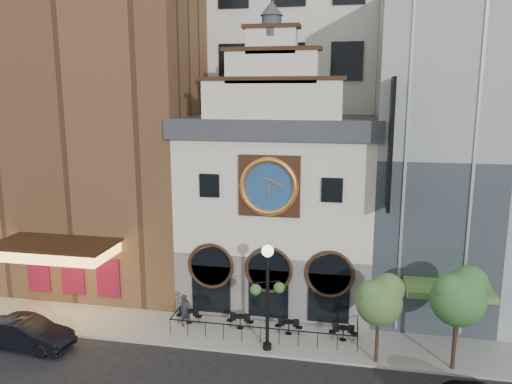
{
  "coord_description": "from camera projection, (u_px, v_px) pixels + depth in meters",
  "views": [
    {
      "loc": [
        4.79,
        -24.0,
        13.8
      ],
      "look_at": [
        -1.2,
        6.0,
        7.75
      ],
      "focal_mm": 35.0,
      "sensor_mm": 36.0,
      "label": 1
    }
  ],
  "objects": [
    {
      "name": "bistro_3",
      "position": [
        343.0,
        332.0,
        28.02
      ],
      "size": [
        1.58,
        0.68,
        0.9
      ],
      "color": "black",
      "rests_on": "sidewalk"
    },
    {
      "name": "pedestrian",
      "position": [
        185.0,
        310.0,
        29.75
      ],
      "size": [
        0.77,
        0.84,
        1.92
      ],
      "primitive_type": "imported",
      "rotation": [
        0.0,
        0.0,
        0.97
      ],
      "color": "black",
      "rests_on": "sidewalk"
    },
    {
      "name": "cafe_railing",
      "position": [
        264.0,
        325.0,
        28.98
      ],
      "size": [
        10.6,
        2.6,
        0.9
      ],
      "primitive_type": null,
      "color": "black",
      "rests_on": "sidewalk"
    },
    {
      "name": "office_tower",
      "position": [
        302.0,
        19.0,
        42.05
      ],
      "size": [
        20.0,
        16.0,
        40.0
      ],
      "primitive_type": "cube",
      "color": "silver",
      "rests_on": "ground"
    },
    {
      "name": "bistro_1",
      "position": [
        240.0,
        321.0,
        29.44
      ],
      "size": [
        1.58,
        0.68,
        0.9
      ],
      "color": "black",
      "rests_on": "sidewalk"
    },
    {
      "name": "tree_right",
      "position": [
        459.0,
        295.0,
        24.46
      ],
      "size": [
        2.79,
        2.69,
        5.37
      ],
      "color": "#382619",
      "rests_on": "sidewalk"
    },
    {
      "name": "retail_building",
      "position": [
        486.0,
        152.0,
        31.83
      ],
      "size": [
        14.0,
        14.4,
        20.0
      ],
      "color": "gray",
      "rests_on": "ground"
    },
    {
      "name": "bistro_0",
      "position": [
        189.0,
        315.0,
        30.15
      ],
      "size": [
        1.58,
        0.68,
        0.9
      ],
      "color": "black",
      "rests_on": "sidewalk"
    },
    {
      "name": "theater_building",
      "position": [
        108.0,
        110.0,
        36.32
      ],
      "size": [
        14.0,
        15.6,
        25.0
      ],
      "color": "brown",
      "rests_on": "ground"
    },
    {
      "name": "ground",
      "position": [
        256.0,
        356.0,
        26.69
      ],
      "size": [
        120.0,
        120.0,
        0.0
      ],
      "primitive_type": "plane",
      "color": "black",
      "rests_on": "ground"
    },
    {
      "name": "bistro_2",
      "position": [
        289.0,
        326.0,
        28.75
      ],
      "size": [
        1.58,
        0.68,
        0.9
      ],
      "color": "black",
      "rests_on": "sidewalk"
    },
    {
      "name": "tree_left",
      "position": [
        380.0,
        299.0,
        25.19
      ],
      "size": [
        2.46,
        2.36,
        4.73
      ],
      "color": "#382619",
      "rests_on": "sidewalk"
    },
    {
      "name": "car_left",
      "position": [
        27.0,
        333.0,
        27.43
      ],
      "size": [
        5.26,
        2.19,
        1.69
      ],
      "primitive_type": "imported",
      "rotation": [
        0.0,
        0.0,
        1.49
      ],
      "color": "black",
      "rests_on": "ground"
    },
    {
      "name": "lamppost",
      "position": [
        267.0,
        286.0,
        26.4
      ],
      "size": [
        1.77,
        1.13,
        5.9
      ],
      "rotation": [
        0.0,
        0.0,
        0.43
      ],
      "color": "black",
      "rests_on": "sidewalk"
    },
    {
      "name": "sidewalk",
      "position": [
        264.0,
        333.0,
        29.08
      ],
      "size": [
        44.0,
        5.0,
        0.15
      ],
      "primitive_type": "cube",
      "color": "gray",
      "rests_on": "ground"
    },
    {
      "name": "clock_building",
      "position": [
        279.0,
        203.0,
        32.92
      ],
      "size": [
        12.6,
        8.78,
        18.65
      ],
      "color": "#605E5B",
      "rests_on": "ground"
    }
  ]
}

